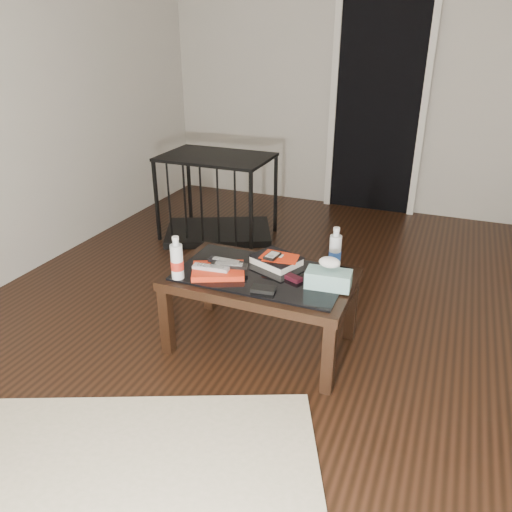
% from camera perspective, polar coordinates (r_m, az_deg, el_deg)
% --- Properties ---
extents(ground, '(5.00, 5.00, 0.00)m').
position_cam_1_polar(ground, '(2.99, 11.49, -10.14)').
color(ground, black).
rests_on(ground, ground).
extents(room_shell, '(5.00, 5.00, 5.00)m').
position_cam_1_polar(room_shell, '(2.47, 14.89, 22.54)').
color(room_shell, beige).
rests_on(room_shell, ground).
extents(doorway, '(0.90, 0.08, 2.07)m').
position_cam_1_polar(doorway, '(5.01, 13.76, 16.51)').
color(doorway, black).
rests_on(doorway, ground).
extents(coffee_table, '(1.00, 0.60, 0.46)m').
position_cam_1_polar(coffee_table, '(2.75, 0.59, -3.17)').
color(coffee_table, black).
rests_on(coffee_table, ground).
extents(pet_crate, '(1.07, 0.92, 0.71)m').
position_cam_1_polar(pet_crate, '(4.36, -4.40, 5.21)').
color(pet_crate, black).
rests_on(pet_crate, ground).
extents(magazines, '(0.34, 0.31, 0.03)m').
position_cam_1_polar(magazines, '(2.72, -4.34, -1.70)').
color(magazines, red).
rests_on(magazines, coffee_table).
extents(remote_silver, '(0.20, 0.07, 0.02)m').
position_cam_1_polar(remote_silver, '(2.70, -5.18, -1.31)').
color(remote_silver, '#AFAEB3').
rests_on(remote_silver, magazines).
extents(remote_black_front, '(0.21, 0.10, 0.02)m').
position_cam_1_polar(remote_black_front, '(2.71, -3.11, -1.06)').
color(remote_black_front, black).
rests_on(remote_black_front, magazines).
extents(remote_black_back, '(0.20, 0.05, 0.02)m').
position_cam_1_polar(remote_black_back, '(2.76, -3.47, -0.62)').
color(remote_black_back, black).
rests_on(remote_black_back, magazines).
extents(textbook, '(0.31, 0.28, 0.05)m').
position_cam_1_polar(textbook, '(2.81, 2.34, -0.48)').
color(textbook, black).
rests_on(textbook, coffee_table).
extents(dvd_mailers, '(0.20, 0.14, 0.01)m').
position_cam_1_polar(dvd_mailers, '(2.80, 2.61, -0.01)').
color(dvd_mailers, red).
rests_on(dvd_mailers, textbook).
extents(ipod, '(0.08, 0.11, 0.02)m').
position_cam_1_polar(ipod, '(2.78, 1.88, 0.03)').
color(ipod, black).
rests_on(ipod, dvd_mailers).
extents(flip_phone, '(0.10, 0.08, 0.02)m').
position_cam_1_polar(flip_phone, '(2.65, 4.32, -2.55)').
color(flip_phone, black).
rests_on(flip_phone, coffee_table).
extents(wallet, '(0.13, 0.08, 0.02)m').
position_cam_1_polar(wallet, '(2.53, 0.85, -3.80)').
color(wallet, black).
rests_on(wallet, coffee_table).
extents(water_bottle_left, '(0.07, 0.07, 0.24)m').
position_cam_1_polar(water_bottle_left, '(2.65, -9.05, -0.18)').
color(water_bottle_left, white).
rests_on(water_bottle_left, coffee_table).
extents(water_bottle_right, '(0.07, 0.07, 0.24)m').
position_cam_1_polar(water_bottle_right, '(2.76, 9.05, 0.93)').
color(water_bottle_right, silver).
rests_on(water_bottle_right, coffee_table).
extents(tissue_box, '(0.24, 0.14, 0.09)m').
position_cam_1_polar(tissue_box, '(2.58, 8.28, -2.62)').
color(tissue_box, teal).
rests_on(tissue_box, coffee_table).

